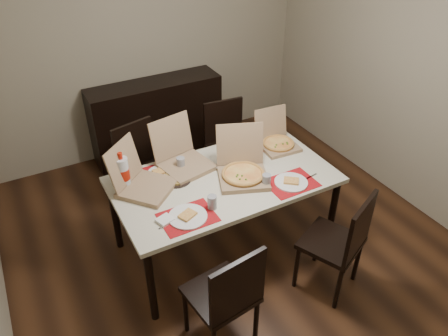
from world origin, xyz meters
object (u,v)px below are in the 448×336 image
at_px(chair_near_left, 227,295).
at_px(chair_near_right, 341,241).
at_px(sideboard, 157,119).
at_px(pizza_box_center, 242,171).
at_px(soda_bottle, 123,173).
at_px(chair_far_right, 228,142).
at_px(chair_far_left, 143,166).
at_px(dining_table, 224,185).
at_px(dip_bowl, 223,167).

distance_m(chair_near_left, chair_near_right, 1.01).
bearing_deg(sideboard, pizza_box_center, -87.98).
bearing_deg(soda_bottle, chair_far_right, 24.39).
xyz_separation_m(chair_far_left, soda_bottle, (-0.32, -0.55, 0.37)).
distance_m(dining_table, chair_near_right, 1.03).
relative_size(pizza_box_center, soda_bottle, 1.71).
bearing_deg(chair_far_right, chair_far_left, -179.18).
relative_size(chair_far_right, soda_bottle, 2.91).
relative_size(sideboard, pizza_box_center, 2.75).
xyz_separation_m(dining_table, pizza_box_center, (0.14, -0.06, 0.13)).
distance_m(chair_near_right, pizza_box_center, 0.94).
distance_m(dining_table, chair_far_right, 0.99).
height_order(chair_far_left, chair_far_right, same).
bearing_deg(dining_table, chair_near_right, -57.09).
distance_m(chair_near_left, soda_bottle, 1.25).
bearing_deg(sideboard, chair_near_left, -101.43).
relative_size(chair_near_left, chair_near_right, 1.00).
bearing_deg(chair_far_right, chair_near_right, -88.25).
distance_m(dining_table, pizza_box_center, 0.20).
xyz_separation_m(chair_far_right, soda_bottle, (-1.25, -0.57, 0.37)).
bearing_deg(chair_near_left, sideboard, 78.57).
bearing_deg(chair_far_right, dining_table, -120.71).
height_order(chair_near_left, pizza_box_center, pizza_box_center).
relative_size(sideboard, dip_bowl, 11.96).
bearing_deg(pizza_box_center, sideboard, 92.02).
xyz_separation_m(sideboard, chair_far_left, (-0.51, -0.95, 0.06)).
distance_m(chair_near_left, chair_far_left, 1.71).
relative_size(sideboard, chair_far_right, 1.61).
distance_m(sideboard, chair_near_left, 2.72).
distance_m(dining_table, chair_far_left, 0.95).
bearing_deg(dip_bowl, chair_far_left, 124.73).
relative_size(chair_far_left, pizza_box_center, 1.70).
height_order(chair_far_right, pizza_box_center, pizza_box_center).
distance_m(chair_near_right, chair_far_left, 1.94).
height_order(dining_table, pizza_box_center, pizza_box_center).
height_order(sideboard, soda_bottle, soda_bottle).
bearing_deg(chair_near_right, chair_far_left, 120.32).
xyz_separation_m(dining_table, chair_far_right, (0.50, 0.84, -0.17)).
height_order(chair_near_right, soda_bottle, soda_bottle).
xyz_separation_m(sideboard, chair_near_right, (0.47, -2.63, 0.06)).
relative_size(chair_near_left, chair_far_left, 1.00).
bearing_deg(dip_bowl, dining_table, -115.51).
xyz_separation_m(chair_near_left, chair_far_right, (0.96, 1.73, 0.00)).
relative_size(chair_near_left, chair_far_right, 1.00).
bearing_deg(dining_table, sideboard, 87.52).
distance_m(chair_near_left, chair_far_right, 1.98).
height_order(sideboard, chair_near_right, chair_near_right).
distance_m(pizza_box_center, dip_bowl, 0.20).
height_order(chair_near_left, chair_near_right, same).
bearing_deg(chair_far_left, dining_table, -62.50).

